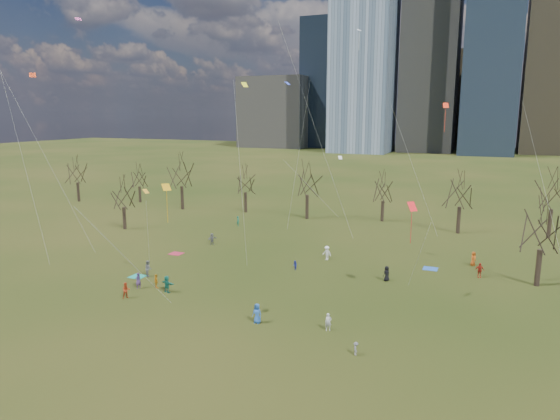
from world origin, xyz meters
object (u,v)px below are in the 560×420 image
at_px(blanket_teal, 138,276).
at_px(person_4, 156,281).
at_px(person_0, 257,313).
at_px(blanket_navy, 430,269).
at_px(person_2, 126,290).
at_px(blanket_crimson, 176,254).
at_px(person_1, 328,322).

height_order(blanket_teal, person_4, person_4).
bearing_deg(person_4, person_0, -160.08).
distance_m(blanket_teal, blanket_navy, 32.61).
xyz_separation_m(person_2, person_4, (0.93, 3.40, -0.05)).
relative_size(blanket_teal, person_4, 1.09).
height_order(person_0, person_2, person_0).
xyz_separation_m(blanket_teal, blanket_crimson, (-1.36, 9.18, 0.00)).
distance_m(blanket_navy, person_2, 33.04).
bearing_deg(person_4, blanket_teal, 7.57).
bearing_deg(blanket_teal, blanket_crimson, 98.43).
relative_size(blanket_teal, person_0, 0.94).
relative_size(blanket_teal, person_2, 1.02).
bearing_deg(blanket_crimson, person_4, -64.23).
xyz_separation_m(blanket_teal, person_4, (4.14, -2.22, 0.72)).
xyz_separation_m(person_0, person_4, (-13.01, 3.69, -0.12)).
bearing_deg(person_2, blanket_teal, 67.07).
distance_m(blanket_crimson, person_4, 12.68).
bearing_deg(person_2, person_1, -50.90).
relative_size(blanket_navy, person_4, 1.09).
height_order(blanket_navy, person_0, person_0).
distance_m(blanket_teal, person_1, 23.65).
bearing_deg(person_2, blanket_crimson, 54.47).
distance_m(blanket_crimson, person_0, 23.90).
bearing_deg(person_0, person_1, 13.35).
xyz_separation_m(person_1, person_4, (-18.96, 2.76, -0.00)).
bearing_deg(person_1, blanket_navy, 45.00).
xyz_separation_m(blanket_navy, blanket_crimson, (-30.18, -6.08, 0.00)).
bearing_deg(blanket_navy, person_2, -140.81).
distance_m(blanket_navy, blanket_crimson, 30.78).
bearing_deg(blanket_crimson, person_1, -30.07).
bearing_deg(blanket_teal, person_1, -12.17).
distance_m(person_0, person_2, 13.94).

